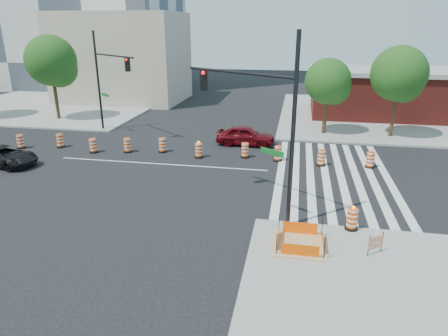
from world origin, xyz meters
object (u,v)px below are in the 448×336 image
Objects in this scene: red_coupe at (246,135)px; signal_pole_se at (261,110)px; dark_suv at (4,156)px; signal_pole_nw at (107,74)px.

signal_pole_se reaches higher than red_coupe.
signal_pole_se reaches higher than dark_suv.
red_coupe is 0.54× the size of signal_pole_nw.
red_coupe reaches higher than dark_suv.
red_coupe is at bearing -53.44° from dark_suv.
dark_suv is 0.55× the size of signal_pole_nw.
red_coupe is 12.52m from signal_pole_se.
signal_pole_se is at bearing -167.88° from red_coupe.
signal_pole_nw is at bearing 85.30° from red_coupe.
dark_suv is at bearing 18.78° from signal_pole_se.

